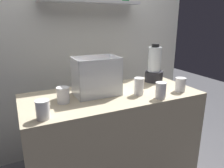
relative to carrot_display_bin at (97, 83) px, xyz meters
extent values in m
cube|color=tan|center=(0.12, -0.04, -0.54)|extent=(1.40, 0.64, 0.90)
cube|color=silver|center=(0.12, 0.73, 0.26)|extent=(2.60, 0.04, 2.50)
cube|color=silver|center=(0.20, 0.61, 0.65)|extent=(1.02, 0.20, 0.02)
cube|color=white|center=(0.00, 0.00, -0.09)|extent=(0.34, 0.23, 0.01)
cube|color=white|center=(0.00, -0.11, 0.06)|extent=(0.34, 0.01, 0.30)
cube|color=white|center=(0.00, 0.11, 0.06)|extent=(0.34, 0.01, 0.30)
cube|color=white|center=(-0.17, 0.00, 0.06)|extent=(0.01, 0.23, 0.30)
cube|color=white|center=(0.17, 0.00, 0.06)|extent=(0.01, 0.23, 0.30)
cone|color=orange|center=(-0.01, -0.01, -0.07)|extent=(0.19, 0.07, 0.03)
cone|color=orange|center=(0.02, 0.00, -0.07)|extent=(0.11, 0.16, 0.03)
cone|color=orange|center=(-0.05, 0.01, -0.07)|extent=(0.16, 0.16, 0.03)
cone|color=orange|center=(0.04, -0.01, -0.07)|extent=(0.17, 0.10, 0.03)
cone|color=orange|center=(-0.04, 0.01, -0.03)|extent=(0.12, 0.17, 0.04)
cone|color=orange|center=(0.00, -0.02, -0.04)|extent=(0.16, 0.09, 0.03)
cone|color=orange|center=(0.06, 0.00, -0.03)|extent=(0.17, 0.14, 0.04)
cone|color=orange|center=(0.02, 0.00, -0.05)|extent=(0.16, 0.11, 0.02)
cone|color=orange|center=(-0.07, -0.01, -0.02)|extent=(0.08, 0.17, 0.03)
cylinder|color=black|center=(0.63, 0.11, -0.04)|extent=(0.17, 0.17, 0.10)
cylinder|color=silver|center=(0.63, 0.11, 0.12)|extent=(0.12, 0.12, 0.23)
cylinder|color=maroon|center=(0.63, 0.11, 0.03)|extent=(0.11, 0.11, 0.04)
cylinder|color=black|center=(0.63, 0.11, 0.25)|extent=(0.07, 0.07, 0.03)
cylinder|color=white|center=(-0.45, -0.27, -0.04)|extent=(0.08, 0.08, 0.11)
cylinder|color=red|center=(-0.45, -0.27, -0.06)|extent=(0.07, 0.07, 0.06)
cylinder|color=white|center=(-0.45, -0.27, 0.02)|extent=(0.08, 0.08, 0.01)
cylinder|color=white|center=(-0.28, -0.07, -0.04)|extent=(0.09, 0.09, 0.11)
cylinder|color=maroon|center=(-0.28, -0.07, -0.05)|extent=(0.08, 0.08, 0.08)
cylinder|color=white|center=(-0.28, -0.07, 0.02)|extent=(0.09, 0.09, 0.01)
cylinder|color=white|center=(0.30, -0.15, -0.03)|extent=(0.08, 0.08, 0.13)
cylinder|color=yellow|center=(0.30, -0.15, -0.06)|extent=(0.07, 0.07, 0.07)
cylinder|color=white|center=(0.30, -0.15, 0.04)|extent=(0.08, 0.08, 0.01)
cylinder|color=white|center=(0.40, -0.29, -0.03)|extent=(0.08, 0.08, 0.12)
cylinder|color=red|center=(0.40, -0.29, -0.06)|extent=(0.07, 0.07, 0.07)
cylinder|color=white|center=(0.40, -0.29, 0.03)|extent=(0.08, 0.08, 0.01)
cylinder|color=white|center=(0.65, -0.23, -0.04)|extent=(0.08, 0.08, 0.11)
cylinder|color=yellow|center=(0.65, -0.23, -0.05)|extent=(0.08, 0.08, 0.09)
cylinder|color=white|center=(0.65, -0.23, 0.02)|extent=(0.09, 0.09, 0.01)
camera|label=1|loc=(-0.58, -1.48, 0.47)|focal=33.96mm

